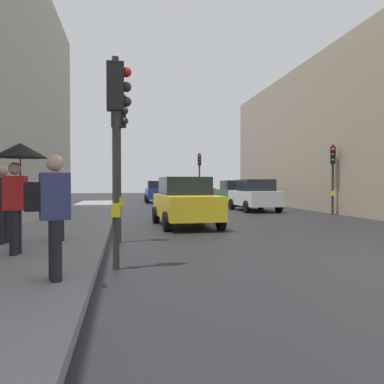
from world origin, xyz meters
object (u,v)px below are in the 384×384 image
pedestrian_with_black_backpack (58,199)px  traffic_light_near_left (117,123)px  car_blue_van (158,192)px  pedestrian_in_dark_coat (3,201)px  car_yellow_taxi (185,202)px  pedestrian_with_grey_backpack (52,209)px  traffic_light_near_right (119,138)px  car_white_compact (254,195)px  traffic_light_mid_street (333,166)px  car_red_sedan (202,191)px  pedestrian_with_umbrella (19,167)px  traffic_light_far_median (199,169)px  car_green_estate (234,193)px

pedestrian_with_black_backpack → traffic_light_near_left: bearing=-62.2°
car_blue_van → pedestrian_in_dark_coat: pedestrian_in_dark_coat is taller
car_yellow_taxi → pedestrian_with_grey_backpack: pedestrian_with_grey_backpack is taller
pedestrian_with_grey_backpack → pedestrian_with_black_backpack: bearing=98.0°
traffic_light_near_right → pedestrian_with_black_backpack: bearing=-159.9°
traffic_light_near_right → car_white_compact: 13.21m
traffic_light_mid_street → car_red_sedan: (-2.96, 18.69, -1.50)m
traffic_light_mid_street → car_blue_van: traffic_light_mid_street is taller
pedestrian_with_umbrella → pedestrian_with_grey_backpack: size_ratio=1.21×
car_blue_van → pedestrian_with_umbrella: (-4.61, -24.30, 0.96)m
car_blue_van → pedestrian_with_grey_backpack: bearing=-97.8°
traffic_light_near_right → traffic_light_far_median: (5.80, 19.72, -0.01)m
car_white_compact → pedestrian_with_umbrella: size_ratio=1.98×
car_yellow_taxi → car_green_estate: bearing=67.6°
car_yellow_taxi → traffic_light_near_right: bearing=-122.0°
traffic_light_near_left → car_red_sedan: bearing=76.2°
traffic_light_near_left → traffic_light_far_median: bearing=75.9°
pedestrian_with_black_backpack → pedestrian_in_dark_coat: 1.19m
traffic_light_near_left → car_green_estate: bearing=69.0°
traffic_light_mid_street → car_blue_van: bearing=117.8°
pedestrian_with_umbrella → pedestrian_in_dark_coat: pedestrian_with_umbrella is taller
traffic_light_far_median → car_red_sedan: (1.49, 6.69, -1.80)m
traffic_light_near_right → car_green_estate: size_ratio=0.92×
car_green_estate → pedestrian_with_umbrella: pedestrian_with_umbrella is taller
pedestrian_with_umbrella → car_green_estate: bearing=63.5°
traffic_light_near_left → traffic_light_far_median: traffic_light_far_median is taller
traffic_light_near_right → traffic_light_mid_street: traffic_light_near_right is taller
car_green_estate → pedestrian_with_black_backpack: pedestrian_with_black_backpack is taller
traffic_light_mid_street → car_white_compact: (-2.97, 3.16, -1.50)m
car_white_compact → pedestrian_with_black_backpack: 14.36m
pedestrian_with_umbrella → traffic_light_far_median: bearing=70.9°
traffic_light_near_right → car_white_compact: (7.28, 10.88, -1.81)m
car_blue_van → pedestrian_with_grey_backpack: 26.79m
traffic_light_near_left → pedestrian_with_umbrella: (-1.87, 0.91, -0.74)m
traffic_light_near_left → pedestrian_with_umbrella: 2.21m
car_white_compact → pedestrian_with_black_backpack: (-8.72, -11.41, 0.29)m
traffic_light_near_left → traffic_light_near_right: 3.28m
traffic_light_mid_street → car_white_compact: traffic_light_mid_street is taller
traffic_light_far_median → car_yellow_taxi: (-3.53, -16.09, -1.80)m
traffic_light_mid_street → pedestrian_with_grey_backpack: (-11.12, -12.34, -1.22)m
car_blue_van → pedestrian_in_dark_coat: bearing=-103.2°
traffic_light_far_median → car_white_compact: 9.14m
car_white_compact → pedestrian_with_grey_backpack: (-8.15, -15.49, 0.29)m
pedestrian_in_dark_coat → traffic_light_far_median: bearing=67.8°
pedestrian_with_black_backpack → pedestrian_with_umbrella: bearing=-102.8°
traffic_light_near_left → traffic_light_mid_street: 15.03m
car_blue_van → car_green_estate: 7.07m
traffic_light_near_left → traffic_light_far_median: size_ratio=0.96×
car_white_compact → pedestrian_with_black_backpack: size_ratio=2.40×
traffic_light_mid_street → traffic_light_far_median: bearing=110.3°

